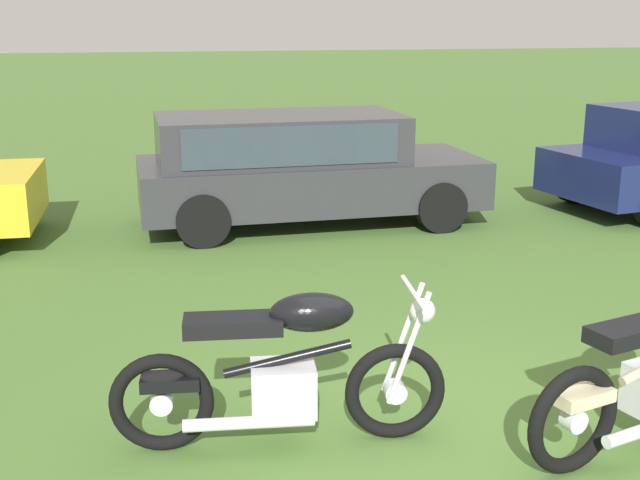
{
  "coord_description": "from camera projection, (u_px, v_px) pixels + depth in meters",
  "views": [
    {
      "loc": [
        -1.93,
        -4.36,
        2.63
      ],
      "look_at": [
        -0.49,
        2.05,
        0.82
      ],
      "focal_mm": 45.88,
      "sensor_mm": 36.0,
      "label": 1
    }
  ],
  "objects": [
    {
      "name": "car_charcoal",
      "position": [
        296.0,
        161.0,
        10.46
      ],
      "size": [
        4.4,
        1.91,
        1.43
      ],
      "rotation": [
        0.0,
        0.0,
        0.02
      ],
      "color": "#2D2D33",
      "rests_on": "ground"
    },
    {
      "name": "ground_plane",
      "position": [
        465.0,
        443.0,
        5.21
      ],
      "size": [
        120.0,
        120.0,
        0.0
      ],
      "primitive_type": "plane",
      "color": "#476B2D"
    },
    {
      "name": "motorcycle_black",
      "position": [
        284.0,
        372.0,
        5.07
      ],
      "size": [
        2.11,
        0.64,
        1.02
      ],
      "rotation": [
        0.0,
        0.0,
        -0.11
      ],
      "color": "black",
      "rests_on": "ground"
    }
  ]
}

